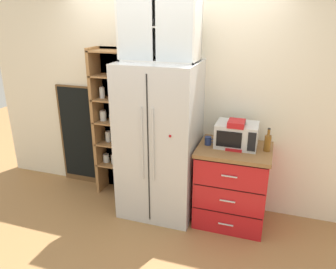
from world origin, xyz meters
TOP-DOWN VIEW (x-y plane):
  - ground_plane at (0.00, 0.00)m, footprint 10.64×10.64m
  - wall_back_cream at (0.00, 0.40)m, footprint 4.94×0.10m
  - refrigerator at (0.00, 0.00)m, footprint 0.85×0.72m
  - pantry_shelf_column at (-0.70, 0.27)m, footprint 0.50×0.31m
  - counter_cabinet at (0.84, 0.04)m, footprint 0.78×0.65m
  - microwave at (0.85, 0.09)m, footprint 0.44×0.33m
  - coffee_maker at (0.84, 0.05)m, footprint 0.17×0.20m
  - mug_navy at (0.55, 0.03)m, footprint 0.11×0.07m
  - bottle_amber at (1.17, 0.06)m, footprint 0.07×0.07m
  - upper_cabinet at (-0.00, 0.05)m, footprint 0.82×0.32m
  - chalkboard_menu at (-1.27, 0.33)m, footprint 0.60×0.04m

SIDE VIEW (x-z plane):
  - ground_plane at x=0.00m, z-range 0.00..0.00m
  - counter_cabinet at x=0.84m, z-range 0.00..0.90m
  - chalkboard_menu at x=-1.27m, z-range 0.00..1.38m
  - refrigerator at x=0.00m, z-range 0.00..1.78m
  - mug_navy at x=0.55m, z-range 0.90..0.99m
  - pantry_shelf_column at x=-0.70m, z-range 0.01..1.89m
  - bottle_amber at x=1.17m, z-range 0.89..1.14m
  - microwave at x=0.85m, z-range 0.90..1.16m
  - coffee_maker at x=0.84m, z-range 0.90..1.21m
  - wall_back_cream at x=0.00m, z-range 0.00..2.55m
  - upper_cabinet at x=0.00m, z-range 1.78..2.47m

